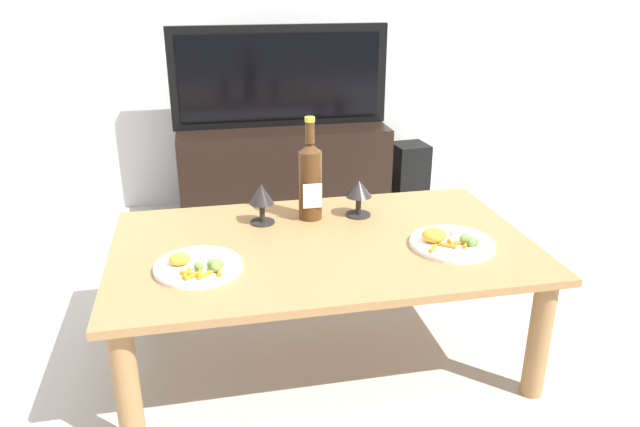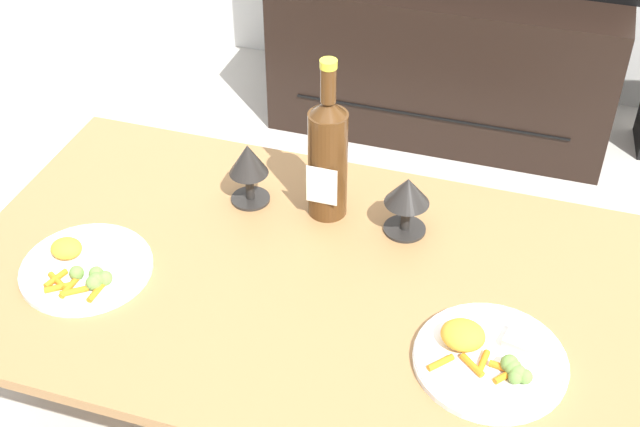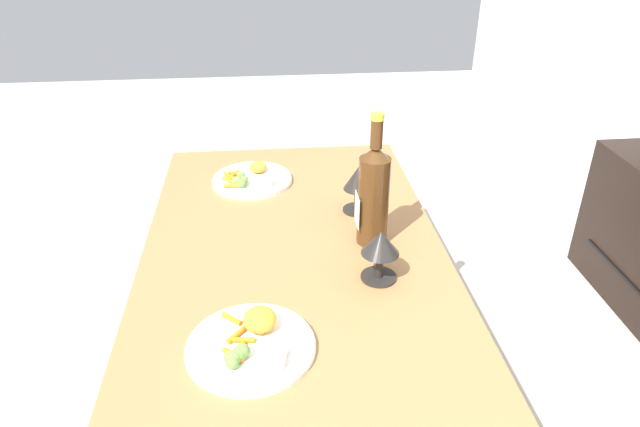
# 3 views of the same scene
# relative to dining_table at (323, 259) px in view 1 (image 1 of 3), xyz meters

# --- Properties ---
(ground_plane) EXTENTS (6.40, 6.40, 0.00)m
(ground_plane) POSITION_rel_dining_table_xyz_m (0.00, 0.00, -0.37)
(ground_plane) COLOR #B7B2A8
(dining_table) EXTENTS (1.35, 0.81, 0.44)m
(dining_table) POSITION_rel_dining_table_xyz_m (0.00, 0.00, 0.00)
(dining_table) COLOR #9E7042
(dining_table) RESTS_ON ground_plane
(tv_stand) EXTENTS (1.10, 0.48, 0.50)m
(tv_stand) POSITION_rel_dining_table_xyz_m (0.06, 1.35, -0.12)
(tv_stand) COLOR black
(tv_stand) RESTS_ON ground_plane
(tv_screen) EXTENTS (1.12, 0.05, 0.51)m
(tv_screen) POSITION_rel_dining_table_xyz_m (0.06, 1.35, 0.39)
(tv_screen) COLOR black
(tv_screen) RESTS_ON tv_stand
(floor_speaker) EXTENTS (0.20, 0.20, 0.35)m
(floor_speaker) POSITION_rel_dining_table_xyz_m (0.81, 1.40, -0.20)
(floor_speaker) COLOR black
(floor_speaker) RESTS_ON ground_plane
(wine_bottle) EXTENTS (0.08, 0.09, 0.37)m
(wine_bottle) POSITION_rel_dining_table_xyz_m (0.00, 0.21, 0.21)
(wine_bottle) COLOR #4C2D14
(wine_bottle) RESTS_ON dining_table
(goblet_left) EXTENTS (0.09, 0.09, 0.14)m
(goblet_left) POSITION_rel_dining_table_xyz_m (-0.17, 0.20, 0.16)
(goblet_left) COLOR black
(goblet_left) RESTS_ON dining_table
(goblet_right) EXTENTS (0.09, 0.09, 0.13)m
(goblet_right) POSITION_rel_dining_table_xyz_m (0.17, 0.20, 0.16)
(goblet_right) COLOR black
(goblet_right) RESTS_ON dining_table
(dinner_plate_left) EXTENTS (0.26, 0.26, 0.05)m
(dinner_plate_left) POSITION_rel_dining_table_xyz_m (-0.40, -0.11, 0.07)
(dinner_plate_left) COLOR white
(dinner_plate_left) RESTS_ON dining_table
(dinner_plate_right) EXTENTS (0.27, 0.27, 0.06)m
(dinner_plate_right) POSITION_rel_dining_table_xyz_m (0.40, -0.11, 0.08)
(dinner_plate_right) COLOR white
(dinner_plate_right) RESTS_ON dining_table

